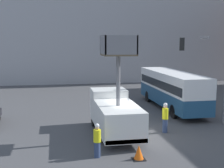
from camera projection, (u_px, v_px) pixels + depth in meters
ground_plane at (131, 136)px, 19.40m from camera, size 120.00×120.00×0.00m
building_backdrop_far at (84, 12)px, 46.42m from camera, size 44.00×10.00×20.18m
utility_truck at (114, 112)px, 19.50m from camera, size 2.34×6.49×6.16m
city_bus at (172, 87)px, 26.95m from camera, size 2.48×10.65×3.20m
traffic_light_pole at (211, 64)px, 21.84m from camera, size 3.25×2.99×6.37m
road_worker_near_truck at (97, 141)px, 15.67m from camera, size 0.38×0.38×1.76m
road_worker_directing at (165, 118)px, 19.93m from camera, size 0.38×0.38×1.94m
traffic_cone_near_truck at (139, 153)px, 15.45m from camera, size 0.64×0.64×0.73m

